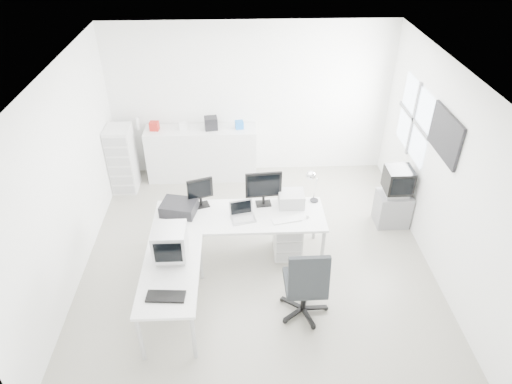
{
  "coord_description": "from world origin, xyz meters",
  "views": [
    {
      "loc": [
        -0.22,
        -5.12,
        4.63
      ],
      "look_at": [
        0.0,
        0.2,
        1.0
      ],
      "focal_mm": 32.0,
      "sensor_mm": 36.0,
      "label": 1
    }
  ],
  "objects_px": {
    "laser_printer": "(291,199)",
    "lcd_monitor_large": "(264,189)",
    "office_chair": "(305,280)",
    "filing_cabinet": "(122,159)",
    "main_desk": "(240,236)",
    "crt_tv": "(398,182)",
    "drawer_pedestal": "(287,236)",
    "tv_cabinet": "(392,208)",
    "side_desk": "(173,294)",
    "inkjet_printer": "(179,208)",
    "laptop": "(243,214)",
    "crt_monitor": "(170,245)",
    "sideboard": "(202,153)",
    "lcd_monitor_small": "(200,193)"
  },
  "relations": [
    {
      "from": "crt_monitor",
      "to": "sideboard",
      "type": "xyz_separation_m",
      "value": [
        0.18,
        3.09,
        -0.47
      ]
    },
    {
      "from": "drawer_pedestal",
      "to": "tv_cabinet",
      "type": "distance_m",
      "value": 1.88
    },
    {
      "from": "side_desk",
      "to": "filing_cabinet",
      "type": "relative_size",
      "value": 1.16
    },
    {
      "from": "drawer_pedestal",
      "to": "tv_cabinet",
      "type": "xyz_separation_m",
      "value": [
        1.76,
        0.64,
        -0.02
      ]
    },
    {
      "from": "lcd_monitor_small",
      "to": "crt_tv",
      "type": "relative_size",
      "value": 0.92
    },
    {
      "from": "inkjet_printer",
      "to": "sideboard",
      "type": "bearing_deg",
      "value": 97.72
    },
    {
      "from": "drawer_pedestal",
      "to": "sideboard",
      "type": "distance_m",
      "value": 2.59
    },
    {
      "from": "main_desk",
      "to": "office_chair",
      "type": "height_order",
      "value": "office_chair"
    },
    {
      "from": "lcd_monitor_small",
      "to": "crt_tv",
      "type": "height_order",
      "value": "lcd_monitor_small"
    },
    {
      "from": "office_chair",
      "to": "filing_cabinet",
      "type": "relative_size",
      "value": 0.95
    },
    {
      "from": "crt_monitor",
      "to": "office_chair",
      "type": "bearing_deg",
      "value": -9.24
    },
    {
      "from": "drawer_pedestal",
      "to": "lcd_monitor_large",
      "type": "bearing_deg",
      "value": 150.26
    },
    {
      "from": "lcd_monitor_small",
      "to": "crt_monitor",
      "type": "relative_size",
      "value": 1.07
    },
    {
      "from": "inkjet_printer",
      "to": "filing_cabinet",
      "type": "xyz_separation_m",
      "value": [
        -1.19,
        1.81,
        -0.23
      ]
    },
    {
      "from": "laptop",
      "to": "crt_monitor",
      "type": "distance_m",
      "value": 1.18
    },
    {
      "from": "drawer_pedestal",
      "to": "crt_monitor",
      "type": "relative_size",
      "value": 1.39
    },
    {
      "from": "side_desk",
      "to": "filing_cabinet",
      "type": "distance_m",
      "value": 3.25
    },
    {
      "from": "laptop",
      "to": "tv_cabinet",
      "type": "relative_size",
      "value": 0.54
    },
    {
      "from": "crt_monitor",
      "to": "office_chair",
      "type": "distance_m",
      "value": 1.71
    },
    {
      "from": "main_desk",
      "to": "inkjet_printer",
      "type": "bearing_deg",
      "value": 173.29
    },
    {
      "from": "tv_cabinet",
      "to": "crt_tv",
      "type": "xyz_separation_m",
      "value": [
        0.0,
        0.0,
        0.51
      ]
    },
    {
      "from": "crt_monitor",
      "to": "laptop",
      "type": "bearing_deg",
      "value": 39.68
    },
    {
      "from": "lcd_monitor_small",
      "to": "laptop",
      "type": "distance_m",
      "value": 0.71
    },
    {
      "from": "laser_printer",
      "to": "filing_cabinet",
      "type": "relative_size",
      "value": 0.3
    },
    {
      "from": "lcd_monitor_large",
      "to": "tv_cabinet",
      "type": "bearing_deg",
      "value": 6.71
    },
    {
      "from": "laser_printer",
      "to": "lcd_monitor_large",
      "type": "bearing_deg",
      "value": 175.38
    },
    {
      "from": "inkjet_printer",
      "to": "tv_cabinet",
      "type": "height_order",
      "value": "inkjet_printer"
    },
    {
      "from": "inkjet_printer",
      "to": "office_chair",
      "type": "height_order",
      "value": "office_chair"
    },
    {
      "from": "sideboard",
      "to": "crt_tv",
      "type": "bearing_deg",
      "value": -26.3
    },
    {
      "from": "lcd_monitor_small",
      "to": "lcd_monitor_large",
      "type": "xyz_separation_m",
      "value": [
        0.9,
        0.0,
        0.04
      ]
    },
    {
      "from": "office_chair",
      "to": "crt_tv",
      "type": "xyz_separation_m",
      "value": [
        1.67,
        1.81,
        0.22
      ]
    },
    {
      "from": "main_desk",
      "to": "filing_cabinet",
      "type": "xyz_separation_m",
      "value": [
        -2.04,
        1.91,
        0.23
      ]
    },
    {
      "from": "lcd_monitor_small",
      "to": "filing_cabinet",
      "type": "height_order",
      "value": "lcd_monitor_small"
    },
    {
      "from": "main_desk",
      "to": "crt_tv",
      "type": "xyz_separation_m",
      "value": [
        2.46,
        0.69,
        0.41
      ]
    },
    {
      "from": "laptop",
      "to": "crt_tv",
      "type": "xyz_separation_m",
      "value": [
        2.41,
        0.79,
        -0.06
      ]
    },
    {
      "from": "side_desk",
      "to": "laptop",
      "type": "xyz_separation_m",
      "value": [
        0.9,
        1.0,
        0.47
      ]
    },
    {
      "from": "lcd_monitor_large",
      "to": "crt_monitor",
      "type": "relative_size",
      "value": 1.25
    },
    {
      "from": "side_desk",
      "to": "lcd_monitor_small",
      "type": "distance_m",
      "value": 1.51
    },
    {
      "from": "main_desk",
      "to": "crt_tv",
      "type": "bearing_deg",
      "value": 15.77
    },
    {
      "from": "filing_cabinet",
      "to": "inkjet_printer",
      "type": "bearing_deg",
      "value": -56.71
    },
    {
      "from": "laptop",
      "to": "sideboard",
      "type": "xyz_separation_m",
      "value": [
        -0.72,
        2.34,
        -0.35
      ]
    },
    {
      "from": "crt_tv",
      "to": "lcd_monitor_large",
      "type": "bearing_deg",
      "value": -168.1
    },
    {
      "from": "laptop",
      "to": "crt_tv",
      "type": "relative_size",
      "value": 0.6
    },
    {
      "from": "lcd_monitor_large",
      "to": "office_chair",
      "type": "relative_size",
      "value": 0.47
    },
    {
      "from": "office_chair",
      "to": "sideboard",
      "type": "height_order",
      "value": "office_chair"
    },
    {
      "from": "tv_cabinet",
      "to": "main_desk",
      "type": "bearing_deg",
      "value": -164.23
    },
    {
      "from": "side_desk",
      "to": "lcd_monitor_large",
      "type": "height_order",
      "value": "lcd_monitor_large"
    },
    {
      "from": "office_chair",
      "to": "lcd_monitor_large",
      "type": "bearing_deg",
      "value": 107.24
    },
    {
      "from": "drawer_pedestal",
      "to": "office_chair",
      "type": "xyz_separation_m",
      "value": [
        0.09,
        -1.16,
        0.27
      ]
    },
    {
      "from": "drawer_pedestal",
      "to": "office_chair",
      "type": "bearing_deg",
      "value": -85.49
    }
  ]
}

